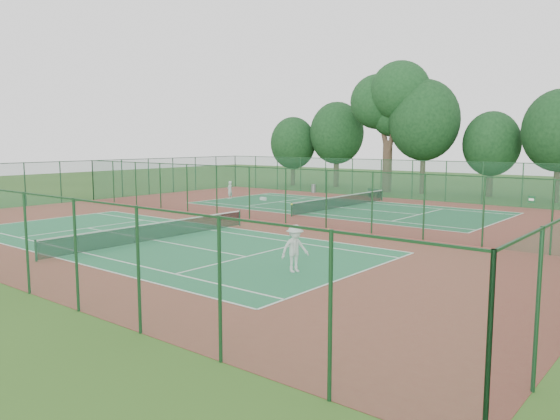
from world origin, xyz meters
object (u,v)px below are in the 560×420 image
object	(u,v)px
player_near	(295,249)
kit_bag	(263,199)
bench	(374,193)
trash_bin	(314,189)
player_far	(230,190)
big_tree	(390,101)

from	to	relation	value
player_near	kit_bag	xyz separation A→B (m)	(-18.11, 19.09, -0.83)
bench	kit_bag	bearing A→B (deg)	-114.56
trash_bin	bench	xyz separation A→B (m)	(7.05, -0.40, 0.01)
player_near	kit_bag	size ratio (longest dim) A/B	2.75
player_far	big_tree	size ratio (longest dim) A/B	0.12
player_far	big_tree	world-z (taller)	big_tree
player_far	trash_bin	bearing A→B (deg)	158.58
player_near	trash_bin	xyz separation A→B (m)	(-18.69, 27.49, -0.53)
trash_bin	big_tree	distance (m)	11.67
player_near	player_far	world-z (taller)	player_near
player_far	trash_bin	distance (m)	9.77
player_near	big_tree	world-z (taller)	big_tree
bench	big_tree	world-z (taller)	big_tree
player_far	bench	size ratio (longest dim) A/B	1.13
player_far	kit_bag	xyz separation A→B (m)	(3.00, 1.06, -0.67)
player_near	trash_bin	bearing A→B (deg)	56.17
trash_bin	player_far	bearing A→B (deg)	-104.30
player_far	kit_bag	distance (m)	3.25
trash_bin	bench	bearing A→B (deg)	-3.27
trash_bin	kit_bag	distance (m)	8.43
trash_bin	big_tree	size ratio (longest dim) A/B	0.07
kit_bag	big_tree	bearing A→B (deg)	87.63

